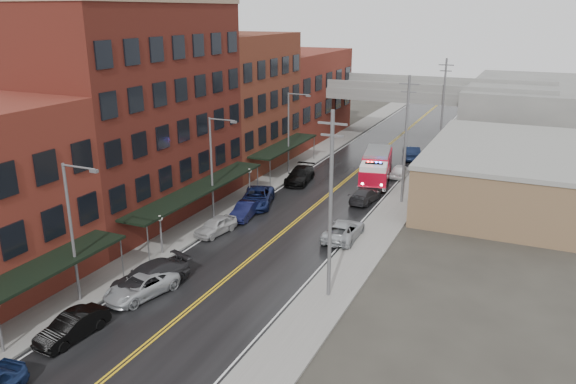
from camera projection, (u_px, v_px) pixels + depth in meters
The scene contains 34 objects.
road at pixel (311, 209), 51.68m from camera, with size 11.00×160.00×0.02m, color black.
sidewalk_left at pixel (242, 198), 54.50m from camera, with size 3.00×160.00×0.15m, color slate.
sidewalk_right at pixel (389, 220), 48.82m from camera, with size 3.00×160.00×0.15m, color slate.
curb_left at pixel (257, 200), 53.86m from camera, with size 0.30×160.00×0.15m, color gray.
curb_right at pixel (371, 217), 49.46m from camera, with size 0.30×160.00×0.15m, color gray.
brick_building_b at pixel (138, 114), 48.01m from camera, with size 9.00×20.00×18.00m, color #531B16.
brick_building_c at pixel (238, 102), 63.66m from camera, with size 9.00×15.00×15.00m, color brown.
brick_building_far at pixel (299, 95), 79.31m from camera, with size 9.00×20.00×12.00m, color maroon.
tan_building at pixel (507, 175), 53.35m from camera, with size 14.00×22.00×5.00m, color brown.
right_far_block at pixel (539, 111), 78.14m from camera, with size 18.00×30.00×8.00m, color slate.
awning_0 at pixel (12, 284), 31.12m from camera, with size 2.60×16.00×3.09m.
awning_1 at pixel (199, 189), 47.61m from camera, with size 2.60×18.00×3.09m.
awning_2 at pixel (285, 146), 62.79m from camera, with size 2.60×13.00×3.09m.
globe_lamp_1 at pixel (160, 226), 41.32m from camera, with size 0.44×0.44×3.12m.
globe_lamp_2 at pixel (249, 177), 53.46m from camera, with size 0.44×0.44×3.12m.
street_lamp_0 at pixel (74, 225), 33.55m from camera, with size 2.64×0.22×9.00m.
street_lamp_1 at pixel (214, 162), 47.43m from camera, with size 2.64×0.22×9.00m.
street_lamp_2 at pixel (291, 128), 61.31m from camera, with size 2.64×0.22×9.00m.
utility_pole_0 at pixel (331, 203), 33.92m from camera, with size 1.80×0.24×12.00m.
utility_pole_1 at pixel (406, 138), 51.27m from camera, with size 1.80×0.24×12.00m.
utility_pole_2 at pixel (443, 106), 68.62m from camera, with size 1.80×0.24×12.00m.
overpass at pixel (398, 97), 77.60m from camera, with size 40.00×10.00×7.50m.
fire_truck at pixel (376, 166), 59.23m from camera, with size 4.75×9.11×3.19m.
parked_car_left_1 at pixel (72, 327), 31.12m from camera, with size 1.52×4.36×1.44m, color black.
parked_car_left_2 at pixel (141, 286), 35.74m from camera, with size 2.31×5.00×1.39m, color #A5A9AD.
parked_car_left_3 at pixel (150, 277), 36.73m from camera, with size 2.29×5.64×1.64m, color #252427.
parked_car_left_4 at pixel (216, 226), 45.73m from camera, with size 1.66×4.12×1.41m, color #B1B1B1.
parked_car_left_5 at pixel (245, 210), 49.26m from camera, with size 1.48×4.25×1.40m, color black.
parked_car_left_6 at pixel (257, 197), 52.34m from camera, with size 2.67×5.78×1.61m, color #121C46.
parked_car_left_7 at pixel (300, 175), 59.38m from camera, with size 2.25×5.54×1.61m, color black.
parked_car_right_0 at pixel (344, 230), 44.69m from camera, with size 2.42×5.26×1.46m, color #A5A9AD.
parked_car_right_1 at pixel (365, 195), 53.32m from camera, with size 1.90×4.68×1.36m, color #28282B.
parked_car_right_2 at pixel (400, 171), 61.36m from camera, with size 1.66×4.12×1.40m, color white.
parked_car_right_3 at pixel (412, 153), 68.68m from camera, with size 1.75×5.03×1.66m, color black.
Camera 1 is at (17.97, -15.29, 17.44)m, focal length 35.00 mm.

